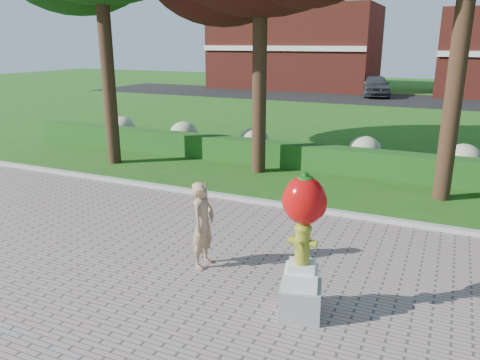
% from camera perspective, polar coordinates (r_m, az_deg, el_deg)
% --- Properties ---
extents(ground, '(100.00, 100.00, 0.00)m').
position_cam_1_polar(ground, '(9.28, -0.47, -9.34)').
color(ground, '#205916').
rests_on(ground, ground).
extents(curb, '(40.00, 0.18, 0.15)m').
position_cam_1_polar(curb, '(11.83, 5.69, -3.18)').
color(curb, '#ADADA5').
rests_on(curb, ground).
extents(lawn_hedge, '(24.00, 0.70, 0.80)m').
position_cam_1_polar(lawn_hedge, '(15.42, 10.59, 2.57)').
color(lawn_hedge, '#194714').
rests_on(lawn_hedge, ground).
extents(hydrangea_row, '(20.10, 1.10, 0.99)m').
position_cam_1_polar(hydrangea_row, '(16.22, 13.45, 3.63)').
color(hydrangea_row, '#A4A67F').
rests_on(hydrangea_row, ground).
extents(street, '(50.00, 8.00, 0.02)m').
position_cam_1_polar(street, '(35.97, 18.99, 9.22)').
color(street, black).
rests_on(street, ground).
extents(building_left, '(14.00, 8.00, 7.00)m').
position_cam_1_polar(building_left, '(43.71, 6.75, 15.72)').
color(building_left, maroon).
rests_on(building_left, ground).
extents(hydrant_sculpture, '(0.74, 0.74, 2.26)m').
position_cam_1_polar(hydrant_sculpture, '(6.93, 7.64, -7.56)').
color(hydrant_sculpture, gray).
rests_on(hydrant_sculpture, walkway).
extents(woman, '(0.39, 0.59, 1.62)m').
position_cam_1_polar(woman, '(8.56, -4.52, -5.47)').
color(woman, tan).
rests_on(woman, walkway).
extents(parked_car, '(3.00, 5.09, 1.62)m').
position_cam_1_polar(parked_car, '(37.76, 16.17, 11.03)').
color(parked_car, '#393A40').
rests_on(parked_car, street).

